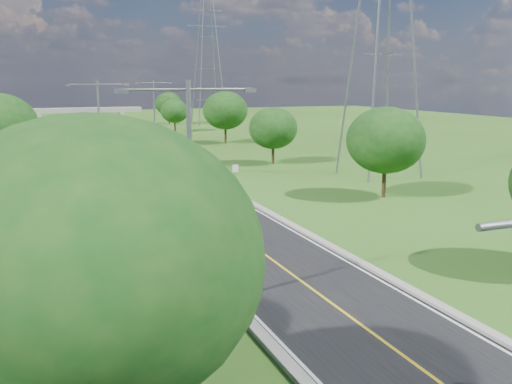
% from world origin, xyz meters
% --- Properties ---
extents(ground, '(260.00, 260.00, 0.00)m').
position_xyz_m(ground, '(0.00, 60.00, 0.00)').
color(ground, '#2D4A15').
rests_on(ground, ground).
extents(road, '(8.00, 150.00, 0.06)m').
position_xyz_m(road, '(0.00, 66.00, 0.03)').
color(road, black).
rests_on(road, ground).
extents(curb_left, '(0.50, 150.00, 0.22)m').
position_xyz_m(curb_left, '(-4.25, 66.00, 0.11)').
color(curb_left, gray).
rests_on(curb_left, ground).
extents(curb_right, '(0.50, 150.00, 0.22)m').
position_xyz_m(curb_right, '(4.25, 66.00, 0.11)').
color(curb_right, gray).
rests_on(curb_right, ground).
extents(speed_limit_sign, '(0.55, 0.09, 2.40)m').
position_xyz_m(speed_limit_sign, '(5.20, 37.98, 1.60)').
color(speed_limit_sign, slate).
rests_on(speed_limit_sign, ground).
extents(overpass, '(30.00, 3.00, 3.20)m').
position_xyz_m(overpass, '(0.00, 140.00, 2.41)').
color(overpass, gray).
rests_on(overpass, ground).
extents(streetlight_near_left, '(5.90, 0.25, 10.00)m').
position_xyz_m(streetlight_near_left, '(-6.00, 12.00, 5.94)').
color(streetlight_near_left, slate).
rests_on(streetlight_near_left, ground).
extents(streetlight_mid_left, '(5.90, 0.25, 10.00)m').
position_xyz_m(streetlight_mid_left, '(-6.00, 45.00, 5.94)').
color(streetlight_mid_left, slate).
rests_on(streetlight_mid_left, ground).
extents(streetlight_far_right, '(5.90, 0.25, 10.00)m').
position_xyz_m(streetlight_far_right, '(6.00, 78.00, 5.94)').
color(streetlight_far_right, slate).
rests_on(streetlight_far_right, ground).
extents(power_tower_near, '(9.00, 6.40, 28.00)m').
position_xyz_m(power_tower_near, '(22.00, 40.00, 14.01)').
color(power_tower_near, slate).
rests_on(power_tower_near, ground).
extents(power_tower_far, '(9.00, 6.40, 28.00)m').
position_xyz_m(power_tower_far, '(26.00, 115.00, 14.01)').
color(power_tower_far, slate).
rests_on(power_tower_far, ground).
extents(tree_le, '(5.88, 5.88, 6.84)m').
position_xyz_m(tree_le, '(-14.50, 98.00, 4.33)').
color(tree_le, black).
rests_on(tree_le, ground).
extents(tree_lf, '(7.98, 7.98, 9.28)m').
position_xyz_m(tree_lf, '(-11.00, 2.00, 5.89)').
color(tree_lf, black).
rests_on(tree_lf, ground).
extents(tree_rb, '(6.72, 6.72, 7.82)m').
position_xyz_m(tree_rb, '(16.00, 30.00, 4.95)').
color(tree_rb, black).
rests_on(tree_rb, ground).
extents(tree_rc, '(5.88, 5.88, 6.84)m').
position_xyz_m(tree_rc, '(15.00, 52.00, 4.33)').
color(tree_rc, black).
rests_on(tree_rc, ground).
extents(tree_rd, '(7.14, 7.14, 8.30)m').
position_xyz_m(tree_rd, '(17.00, 76.00, 5.27)').
color(tree_rd, black).
rests_on(tree_rd, ground).
extents(tree_re, '(5.46, 5.46, 6.35)m').
position_xyz_m(tree_re, '(14.50, 100.00, 4.02)').
color(tree_re, black).
rests_on(tree_re, ground).
extents(tree_rf, '(6.30, 6.30, 7.33)m').
position_xyz_m(tree_rf, '(18.00, 120.00, 4.64)').
color(tree_rf, black).
rests_on(tree_rf, ground).
extents(bus_outbound, '(4.52, 12.37, 3.37)m').
position_xyz_m(bus_outbound, '(2.52, 58.15, 1.74)').
color(bus_outbound, silver).
rests_on(bus_outbound, road).
extents(bus_inbound, '(2.35, 9.95, 2.77)m').
position_xyz_m(bus_inbound, '(-0.95, 52.87, 1.44)').
color(bus_inbound, white).
rests_on(bus_inbound, road).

